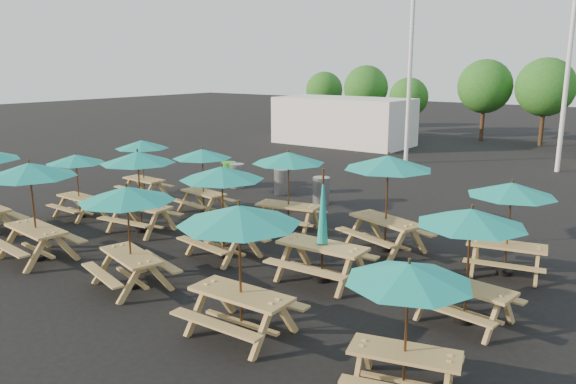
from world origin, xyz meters
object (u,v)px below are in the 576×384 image
Objects in this scene: picnic_unit_9 at (239,222)px; waste_bin_3 at (321,191)px; waste_bin_0 at (229,174)px; picnic_unit_12 at (409,281)px; picnic_unit_8 at (288,162)px; picnic_unit_4 at (138,162)px; picnic_unit_13 at (471,224)px; picnic_unit_3 at (30,175)px; picnic_unit_5 at (202,157)px; picnic_unit_1 at (76,163)px; picnic_unit_2 at (142,148)px; picnic_unit_14 at (511,195)px; picnic_unit_10 at (322,236)px; waste_bin_2 at (282,181)px; picnic_unit_11 at (388,168)px; picnic_unit_7 at (222,178)px; picnic_unit_6 at (127,200)px; waste_bin_1 at (237,176)px.

waste_bin_3 is (-4.17, 9.01, -1.63)m from picnic_unit_9.
waste_bin_0 is 4.69m from waste_bin_3.
picnic_unit_12 is 15.30m from waste_bin_0.
picnic_unit_8 is 1.10× the size of picnic_unit_12.
picnic_unit_4 is 7.24m from picnic_unit_9.
picnic_unit_9 reaches higher than picnic_unit_12.
picnic_unit_4 is 9.61m from picnic_unit_13.
picnic_unit_3 is 5.71m from picnic_unit_5.
waste_bin_0 is at bearing 86.74° from picnic_unit_1.
picnic_unit_5 is at bearing 170.96° from picnic_unit_13.
picnic_unit_2 is 2.26× the size of waste_bin_0.
picnic_unit_14 is at bearing -16.69° from waste_bin_0.
picnic_unit_1 is 0.86× the size of picnic_unit_4.
picnic_unit_10 is 8.77m from waste_bin_2.
picnic_unit_3 reaches higher than picnic_unit_14.
picnic_unit_5 is 2.29× the size of waste_bin_2.
picnic_unit_5 is 11.29m from picnic_unit_12.
picnic_unit_9 is at bearing -65.16° from waste_bin_3.
picnic_unit_8 is at bearing 162.57° from picnic_unit_13.
picnic_unit_11 reaches higher than picnic_unit_9.
picnic_unit_5 is at bearing 137.44° from picnic_unit_9.
picnic_unit_7 is 1.07× the size of picnic_unit_13.
picnic_unit_3 reaches higher than waste_bin_2.
picnic_unit_9 is 11.41m from waste_bin_2.
waste_bin_2 and waste_bin_3 have the same top height.
picnic_unit_6 reaches higher than picnic_unit_2.
picnic_unit_3 reaches higher than picnic_unit_12.
waste_bin_0 is (-12.00, 9.40, -1.31)m from picnic_unit_12.
waste_bin_3 is at bearing 121.38° from picnic_unit_10.
picnic_unit_13 reaches higher than picnic_unit_1.
picnic_unit_7 is 6.93m from picnic_unit_12.
picnic_unit_2 is at bearing 132.68° from picnic_unit_4.
picnic_unit_9 is 13.01m from waste_bin_0.
waste_bin_1 is at bearing 99.28° from picnic_unit_4.
picnic_unit_8 is 3.75m from waste_bin_3.
picnic_unit_2 is 0.91× the size of picnic_unit_14.
picnic_unit_14 is 12.41m from waste_bin_0.
picnic_unit_9 is 12.55m from waste_bin_1.
waste_bin_2 is at bearing 65.37° from picnic_unit_1.
picnic_unit_8 reaches higher than picnic_unit_14.
picnic_unit_6 is at bearing -48.66° from picnic_unit_4.
picnic_unit_4 is 6.53m from waste_bin_2.
picnic_unit_5 is at bearing -95.88° from waste_bin_2.
picnic_unit_8 is (-0.05, 2.83, 0.00)m from picnic_unit_7.
picnic_unit_7 is at bearing 1.12° from picnic_unit_1.
picnic_unit_8 reaches higher than picnic_unit_1.
waste_bin_0 is (-8.60, 6.38, -0.58)m from picnic_unit_10.
waste_bin_2 is (-9.27, 6.56, -1.46)m from picnic_unit_13.
waste_bin_0 is 1.00× the size of waste_bin_1.
picnic_unit_11 is (6.47, 2.68, 0.14)m from picnic_unit_4.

